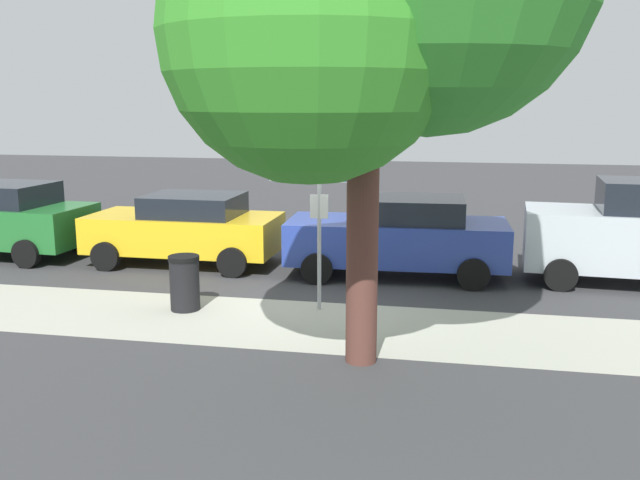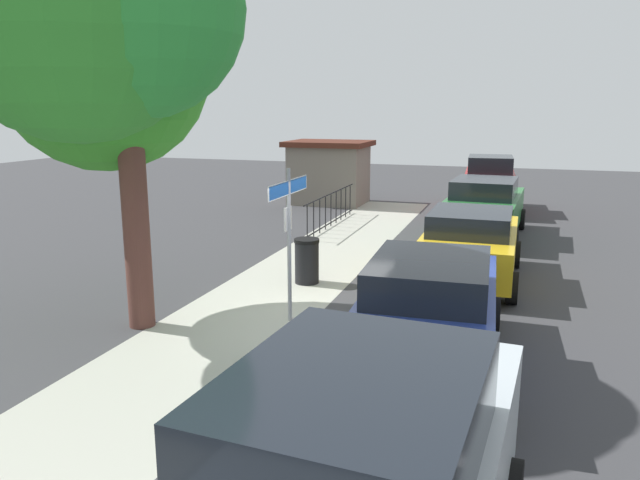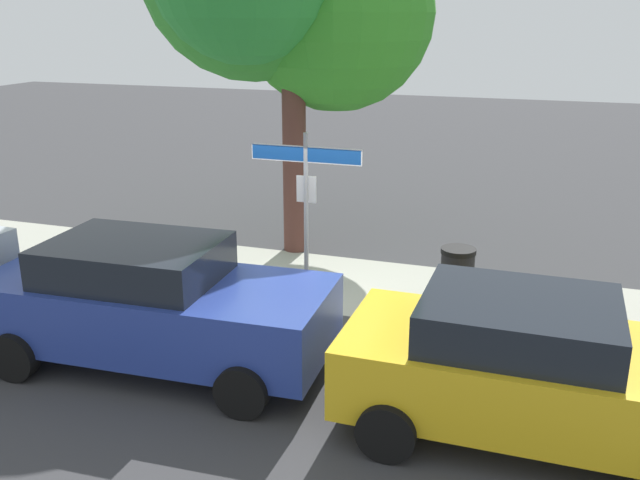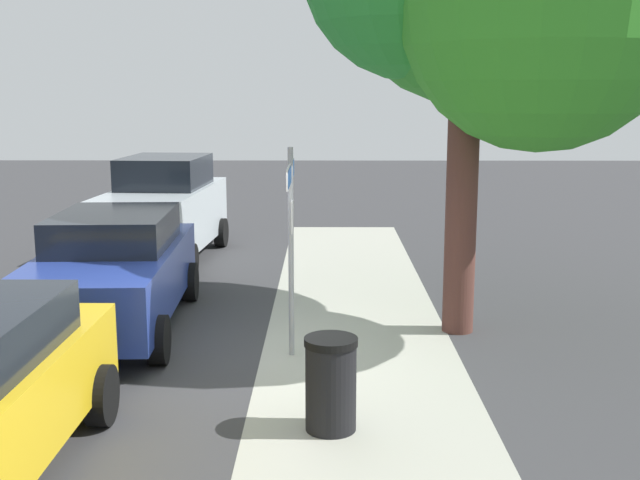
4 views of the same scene
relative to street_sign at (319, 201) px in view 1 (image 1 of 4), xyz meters
The scene contains 6 objects.
ground_plane 2.00m from the street_sign, 80.37° to the right, with size 60.00×60.00×0.00m, color #38383A.
sidewalk_strip 2.98m from the street_sign, 23.49° to the left, with size 24.00×2.60×0.00m, color #A7A798.
street_sign is the anchor object (origin of this frame).
car_blue 3.10m from the street_sign, 114.07° to the right, with size 4.62×2.20×1.68m.
car_yellow 4.73m from the street_sign, 38.04° to the right, with size 4.26×2.13×1.59m.
trash_bin 2.79m from the street_sign, 12.08° to the left, with size 0.55×0.55×0.98m.
Camera 1 is at (-2.39, 12.14, 3.68)m, focal length 39.17 mm.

